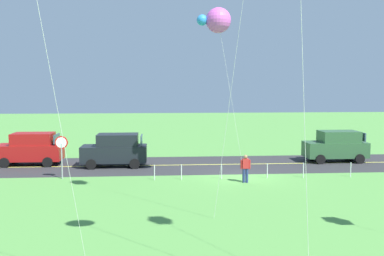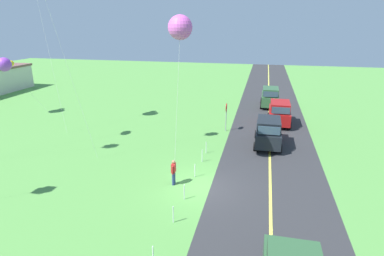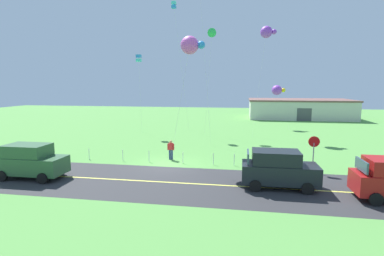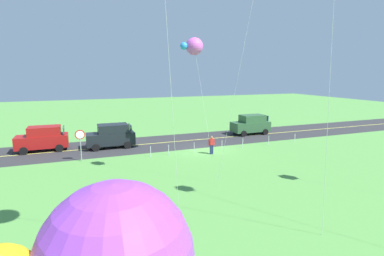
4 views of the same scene
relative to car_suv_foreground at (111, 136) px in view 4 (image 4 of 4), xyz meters
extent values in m
cube|color=#549342|center=(-7.84, 3.81, -1.20)|extent=(120.00, 120.00, 0.10)
cube|color=#2D2D30|center=(-7.84, -0.19, -1.15)|extent=(120.00, 7.00, 0.00)
cube|color=#E5E04C|center=(-7.84, -0.19, -1.15)|extent=(120.00, 0.16, 0.00)
cube|color=black|center=(0.08, 0.00, -0.26)|extent=(4.40, 1.90, 1.10)
cube|color=black|center=(-0.17, 0.00, 0.69)|extent=(2.73, 1.75, 0.80)
cube|color=#334756|center=(0.91, 0.00, 0.69)|extent=(0.10, 1.61, 0.64)
cube|color=#334756|center=(-1.79, 0.00, 0.69)|extent=(0.10, 1.61, 0.60)
cylinder|color=black|center=(1.51, 0.95, -0.81)|extent=(0.68, 0.22, 0.68)
cylinder|color=black|center=(1.51, -0.95, -0.81)|extent=(0.68, 0.22, 0.68)
cylinder|color=black|center=(-1.35, 0.95, -0.81)|extent=(0.68, 0.22, 0.68)
cylinder|color=black|center=(-1.35, -0.95, -0.81)|extent=(0.68, 0.22, 0.68)
cube|color=maroon|center=(6.02, -1.05, -0.26)|extent=(4.40, 1.90, 1.10)
cube|color=maroon|center=(5.77, -1.05, 0.69)|extent=(2.73, 1.75, 0.80)
cube|color=#334756|center=(6.85, -1.05, 0.69)|extent=(0.10, 1.62, 0.64)
cube|color=#334756|center=(4.15, -1.05, 0.69)|extent=(0.10, 1.62, 0.60)
cylinder|color=black|center=(7.45, -0.10, -0.81)|extent=(0.68, 0.22, 0.68)
cylinder|color=black|center=(7.45, -2.00, -0.81)|extent=(0.68, 0.22, 0.68)
cylinder|color=black|center=(4.59, -0.10, -0.81)|extent=(0.68, 0.22, 0.68)
cylinder|color=black|center=(4.59, -2.00, -0.81)|extent=(0.68, 0.22, 0.68)
cube|color=#2D5633|center=(-15.76, -0.76, -0.26)|extent=(4.40, 1.90, 1.10)
cube|color=#2D5633|center=(-16.01, -0.76, 0.69)|extent=(2.73, 1.75, 0.80)
cube|color=#334756|center=(-14.92, -0.76, 0.69)|extent=(0.10, 1.62, 0.64)
cube|color=#334756|center=(-17.63, -0.76, 0.69)|extent=(0.10, 1.62, 0.60)
cylinder|color=black|center=(-14.33, 0.19, -0.81)|extent=(0.68, 0.22, 0.68)
cylinder|color=black|center=(-14.33, -1.71, -0.81)|extent=(0.68, 0.22, 0.68)
cylinder|color=black|center=(-17.19, 0.19, -0.81)|extent=(0.68, 0.22, 0.68)
cylinder|color=black|center=(-17.19, -1.71, -0.81)|extent=(0.68, 0.22, 0.68)
cylinder|color=gray|center=(2.79, 3.71, -0.10)|extent=(0.08, 0.08, 2.10)
cylinder|color=red|center=(2.79, 3.71, 1.02)|extent=(0.76, 0.04, 0.76)
cylinder|color=white|center=(2.79, 3.74, 1.02)|extent=(0.62, 0.01, 0.62)
cylinder|color=navy|center=(-7.99, 5.56, -0.74)|extent=(0.16, 0.16, 0.82)
cylinder|color=navy|center=(-7.81, 5.56, -0.74)|extent=(0.16, 0.16, 0.82)
cube|color=red|center=(-7.90, 5.56, -0.05)|extent=(0.36, 0.22, 0.56)
cylinder|color=red|center=(-8.14, 5.56, -0.10)|extent=(0.10, 0.10, 0.52)
cylinder|color=red|center=(-7.66, 5.56, -0.10)|extent=(0.10, 0.10, 0.52)
sphere|color=#9E704C|center=(-7.90, 5.56, 0.34)|extent=(0.22, 0.22, 0.22)
cylinder|color=silver|center=(-7.10, 5.52, 3.41)|extent=(1.61, 0.10, 9.12)
sphere|color=#D859BF|center=(-6.30, 5.47, 7.97)|extent=(1.40, 1.40, 1.40)
sphere|color=#2D8CE5|center=(-5.40, 5.47, 7.97)|extent=(0.60, 0.60, 0.60)
cylinder|color=silver|center=(-6.11, 13.53, 7.32)|extent=(1.70, 2.82, 16.96)
cylinder|color=silver|center=(-6.43, 19.58, 5.06)|extent=(0.81, 0.29, 12.43)
cylinder|color=silver|center=(-0.26, 18.62, 5.01)|extent=(1.39, 2.26, 12.33)
cylinder|color=silver|center=(-17.77, 4.51, -0.70)|extent=(0.05, 0.05, 0.90)
cylinder|color=silver|center=(-14.59, 4.51, -0.70)|extent=(0.05, 0.05, 0.90)
cylinder|color=silver|center=(-11.65, 4.51, -0.70)|extent=(0.05, 0.05, 0.90)
cylinder|color=silver|center=(-9.44, 4.51, -0.70)|extent=(0.05, 0.05, 0.90)
cylinder|color=silver|center=(-6.68, 4.51, -0.70)|extent=(0.05, 0.05, 0.90)
cylinder|color=silver|center=(-4.29, 4.51, -0.70)|extent=(0.05, 0.05, 0.90)
cylinder|color=silver|center=(-2.71, 4.51, -0.70)|extent=(0.05, 0.05, 0.90)
camera|label=1|loc=(-3.01, 29.91, 4.44)|focal=40.99mm
camera|label=2|loc=(-24.44, 0.65, 8.25)|focal=29.57mm
camera|label=3|loc=(-2.22, -17.70, 4.90)|focal=27.80mm
camera|label=4|loc=(2.85, 28.63, 5.85)|focal=27.99mm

